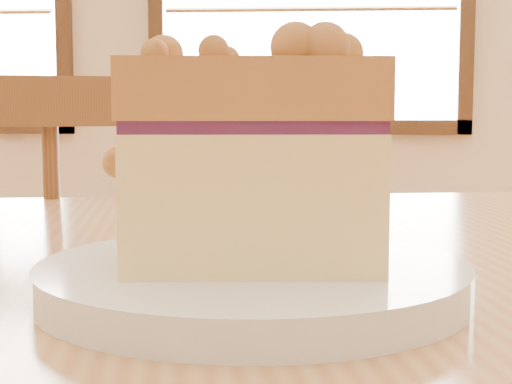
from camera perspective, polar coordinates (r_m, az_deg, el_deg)
plate at (r=0.44m, az=-0.27°, el=-6.50°), size 0.24×0.24×0.02m
cake_slice at (r=0.43m, az=-0.34°, el=2.64°), size 0.15×0.11×0.13m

